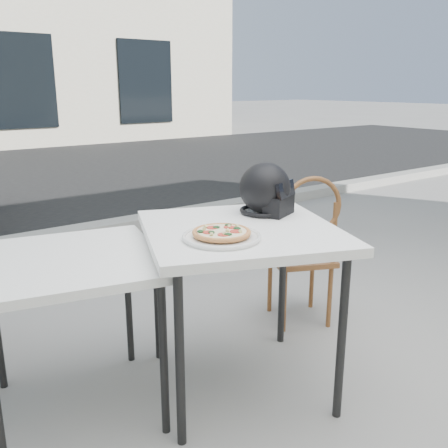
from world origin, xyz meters
TOP-DOWN VIEW (x-y plane):
  - ground at (0.00, 0.00)m, footprint 80.00×80.00m
  - curb at (0.00, 3.00)m, footprint 30.00×0.25m
  - cafe_table_main at (-0.29, 0.02)m, footprint 1.16×1.16m
  - plate at (-0.48, -0.09)m, footprint 0.46×0.46m
  - pizza at (-0.48, -0.09)m, footprint 0.30×0.30m
  - helmet at (-0.02, 0.15)m, footprint 0.34×0.35m
  - cafe_chair_main at (0.46, 0.32)m, footprint 0.50×0.50m
  - cafe_table_side at (-1.04, 0.31)m, footprint 0.96×0.96m

SIDE VIEW (x-z plane):
  - ground at x=0.00m, z-range 0.00..0.00m
  - curb at x=0.00m, z-range 0.00..0.12m
  - cafe_chair_main at x=0.46m, z-range 0.06..1.04m
  - cafe_table_side at x=-1.04m, z-range 0.31..1.08m
  - cafe_table_main at x=-0.29m, z-range 0.35..1.19m
  - plate at x=-0.48m, z-range 0.84..0.87m
  - pizza at x=-0.48m, z-range 0.86..0.89m
  - helmet at x=-0.02m, z-range 0.83..1.10m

